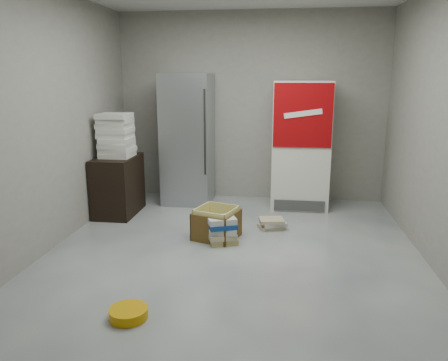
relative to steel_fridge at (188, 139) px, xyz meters
The scene contains 10 objects.
ground 2.50m from the steel_fridge, 67.10° to the right, with size 5.00×5.00×0.00m, color #AFAFAB.
room_shell 2.46m from the steel_fridge, 67.10° to the right, with size 4.04×5.04×2.82m.
steel_fridge is the anchor object (origin of this frame).
coke_cooler 1.65m from the steel_fridge, ahead, with size 0.80×0.73×1.80m.
wood_shelf 1.23m from the steel_fridge, 138.69° to the right, with size 0.50×0.80×0.80m, color black.
supply_box_stack 1.10m from the steel_fridge, 138.42° to the right, with size 0.44×0.44×0.58m.
phonebook_stack_main 1.98m from the steel_fridge, 65.74° to the right, with size 0.39×0.36×0.31m.
phonebook_stack_side 1.90m from the steel_fridge, 39.75° to the right, with size 0.38×0.32×0.13m.
cardboard_box 1.81m from the steel_fridge, 66.27° to the right, with size 0.58×0.58×0.37m.
bucket_lid 3.45m from the steel_fridge, 86.06° to the right, with size 0.31×0.31×0.08m, color #D49506.
Camera 1 is at (0.49, -4.16, 1.86)m, focal length 35.00 mm.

